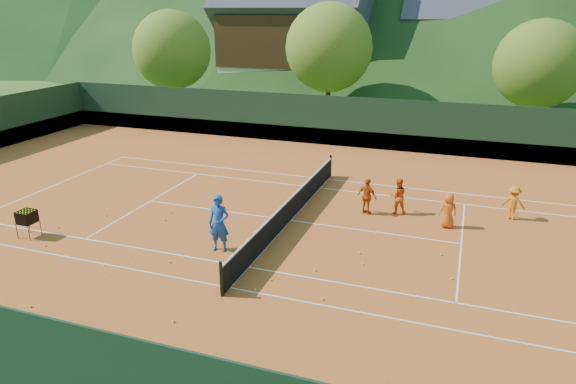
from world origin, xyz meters
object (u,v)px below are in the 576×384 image
(coach, at_px, (219,223))
(chalet_left, at_px, (295,34))
(student_d, at_px, (514,203))
(chalet_mid, at_px, (475,42))
(student_b, at_px, (367,196))
(ball_hopper, at_px, (27,218))
(student_a, at_px, (398,196))
(tennis_net, at_px, (290,208))
(student_c, at_px, (448,211))

(coach, height_order, chalet_left, chalet_left)
(student_d, xyz_separation_m, chalet_left, (-18.18, 26.93, 4.95))
(coach, xyz_separation_m, chalet_mid, (7.40, 37.31, 3.97))
(student_b, distance_m, chalet_left, 31.39)
(student_d, relative_size, chalet_left, 0.10)
(ball_hopper, xyz_separation_m, chalet_left, (-1.55, 34.61, 4.88))
(student_b, height_order, chalet_mid, chalet_mid)
(student_a, bearing_deg, tennis_net, 9.96)
(coach, xyz_separation_m, student_a, (5.21, 5.49, -0.26))
(chalet_mid, bearing_deg, chalet_left, -165.96)
(student_b, bearing_deg, student_c, -163.20)
(student_d, xyz_separation_m, ball_hopper, (-16.63, -7.68, 0.07))
(chalet_left, bearing_deg, student_d, -55.98)
(ball_hopper, relative_size, chalet_mid, 0.08)
(tennis_net, bearing_deg, student_b, 32.46)
(ball_hopper, height_order, chalet_mid, chalet_mid)
(student_b, bearing_deg, tennis_net, 55.21)
(coach, bearing_deg, student_d, 28.52)
(tennis_net, relative_size, chalet_mid, 0.95)
(coach, relative_size, chalet_mid, 0.16)
(tennis_net, height_order, chalet_left, chalet_left)
(student_b, relative_size, chalet_left, 0.11)
(student_d, relative_size, chalet_mid, 0.11)
(student_d, relative_size, ball_hopper, 1.35)
(coach, height_order, student_b, coach)
(ball_hopper, bearing_deg, chalet_mid, 69.49)
(coach, relative_size, student_a, 1.35)
(student_b, bearing_deg, student_a, -134.49)
(coach, relative_size, student_b, 1.35)
(student_c, bearing_deg, chalet_left, -82.35)
(student_b, xyz_separation_m, ball_hopper, (-11.12, -6.31, 0.01))
(student_c, relative_size, chalet_left, 0.10)
(coach, distance_m, tennis_net, 3.63)
(chalet_left, relative_size, chalet_mid, 1.09)
(coach, height_order, chalet_mid, chalet_mid)
(student_c, height_order, chalet_mid, chalet_mid)
(student_a, bearing_deg, coach, 26.70)
(coach, height_order, student_c, coach)
(coach, xyz_separation_m, student_c, (7.22, 4.68, -0.33))
(student_d, bearing_deg, tennis_net, 32.66)
(student_c, distance_m, chalet_left, 33.08)
(student_c, bearing_deg, coach, 11.69)
(student_a, height_order, ball_hopper, student_a)
(coach, xyz_separation_m, tennis_net, (1.40, 3.31, -0.50))
(tennis_net, distance_m, chalet_left, 32.04)
(chalet_left, bearing_deg, student_c, -61.08)
(student_b, relative_size, student_d, 1.09)
(student_c, height_order, ball_hopper, student_c)
(coach, xyz_separation_m, ball_hopper, (-7.04, -1.30, -0.25))
(coach, distance_m, chalet_mid, 38.24)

